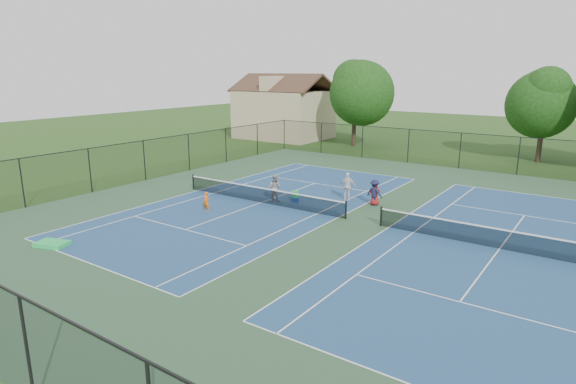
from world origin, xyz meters
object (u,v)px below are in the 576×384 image
Objects in this scene: bystander_b at (374,193)px; bystander_c at (375,193)px; clapboard_house at (284,112)px; ball_crate at (295,200)px; tree_back_a at (355,89)px; ball_hopper at (296,194)px; instructor at (275,188)px; bystander_a at (348,186)px; child_player at (206,202)px; tree_back_c at (545,100)px.

bystander_c is at bearing -89.91° from bystander_b.
ball_crate is at bearing -53.24° from clapboard_house.
tree_back_a is 22.04× the size of ball_hopper.
bystander_a is at bearing -153.69° from instructor.
bystander_a is at bearing 2.48° from bystander_b.
ball_hopper is (-4.32, -2.27, -0.20)m from bystander_c.
child_player is 0.81× the size of bystander_c.
clapboard_house is at bearing -67.84° from bystander_c.
tree_back_c is at bearing -127.71° from instructor.
bystander_c reaches higher than ball_hopper.
instructor is 1.09× the size of bystander_b.
instructor is 4.19× the size of ball_hopper.
child_player is 10.17m from bystander_c.
tree_back_c reaches higher than instructor.
bystander_a is 3.45m from ball_crate.
tree_back_a is at bearing 102.23° from child_player.
clapboard_house is 6.03× the size of bystander_a.
bystander_a is 1.96m from bystander_c.
bystander_b is (-5.98, -21.50, -4.68)m from tree_back_c.
child_player is 5.61m from ball_hopper.
child_player is at bearing 38.92° from bystander_a.
tree_back_a is 5.72× the size of bystander_b.
bystander_c is (0.01, 0.06, -0.07)m from bystander_b.
clapboard_house reaches higher than instructor.
tree_back_a is 1.09× the size of tree_back_c.
bystander_b is 4.17× the size of ball_crate.
bystander_b is at bearing -166.32° from instructor.
tree_back_a is 6.24× the size of bystander_c.
clapboard_house reaches higher than bystander_c.
bystander_c is at bearing -165.87° from instructor.
child_player is at bearing -123.82° from ball_crate.
instructor is 4.53× the size of ball_crate.
bystander_b is 4.86m from ball_hopper.
bystander_c reaches higher than ball_crate.
clapboard_house is 7.37× the size of bystander_c.
child_player is 5.63m from ball_crate.
clapboard_house is at bearing 119.93° from child_player.
instructor is 1.53m from ball_crate.
bystander_a reaches higher than child_player.
tree_back_a is at bearing -51.58° from bystander_b.
clapboard_house is at bearing -36.28° from bystander_b.
bystander_b is 3.86× the size of ball_hopper.
bystander_c is at bearing 27.68° from ball_hopper.
ball_crate is (7.71, -22.71, -5.88)m from tree_back_a.
instructor is 1.40m from ball_hopper.
tree_back_a is at bearing -76.77° from bystander_a.
tree_back_c is 31.76m from child_player.
tree_back_c is at bearing 3.18° from tree_back_a.
bystander_a reaches higher than instructor.
tree_back_c is at bearing -123.55° from bystander_a.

